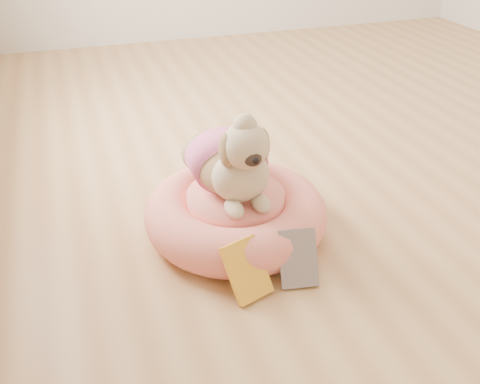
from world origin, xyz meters
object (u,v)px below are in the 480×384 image
object	(u,v)px
dog	(231,146)
book_yellow	(247,270)
pet_bed	(236,213)
book_white	(298,258)

from	to	relation	value
dog	book_yellow	distance (m)	0.45
pet_bed	dog	bearing A→B (deg)	110.83
dog	book_yellow	xyz separation A→B (m)	(-0.06, -0.36, -0.27)
book_white	book_yellow	bearing A→B (deg)	-168.99
dog	book_yellow	bearing A→B (deg)	-102.14
pet_bed	dog	world-z (taller)	dog
book_yellow	book_white	bearing A→B (deg)	-17.72
dog	book_white	world-z (taller)	dog
pet_bed	book_yellow	world-z (taller)	book_yellow
pet_bed	book_white	distance (m)	0.35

